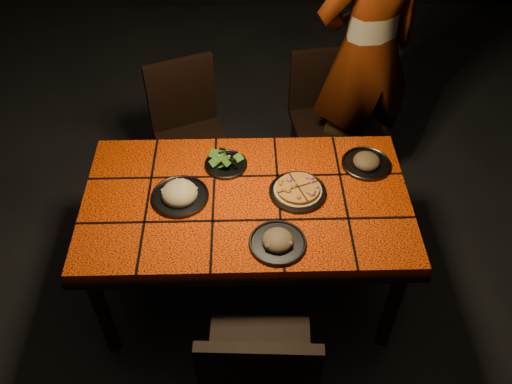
{
  "coord_description": "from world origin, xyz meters",
  "views": [
    {
      "loc": [
        0.0,
        -1.84,
        2.66
      ],
      "look_at": [
        0.05,
        -0.03,
        0.82
      ],
      "focal_mm": 38.0,
      "sensor_mm": 36.0,
      "label": 1
    }
  ],
  "objects_px": {
    "chair_near": "(259,374)",
    "plate_pizza": "(298,191)",
    "chair_far_left": "(189,125)",
    "chair_far_right": "(321,107)",
    "dining_table": "(246,208)",
    "diner": "(367,52)",
    "plate_pasta": "(180,194)"
  },
  "relations": [
    {
      "from": "plate_pizza",
      "to": "plate_pasta",
      "type": "height_order",
      "value": "plate_pasta"
    },
    {
      "from": "chair_near",
      "to": "diner",
      "type": "xyz_separation_m",
      "value": [
        0.69,
        1.79,
        0.4
      ]
    },
    {
      "from": "chair_far_right",
      "to": "plate_pizza",
      "type": "xyz_separation_m",
      "value": [
        -0.25,
        -1.04,
        0.27
      ]
    },
    {
      "from": "chair_near",
      "to": "chair_far_left",
      "type": "relative_size",
      "value": 1.05
    },
    {
      "from": "chair_near",
      "to": "plate_pizza",
      "type": "distance_m",
      "value": 0.9
    },
    {
      "from": "dining_table",
      "to": "chair_far_right",
      "type": "distance_m",
      "value": 1.19
    },
    {
      "from": "chair_near",
      "to": "plate_pizza",
      "type": "height_order",
      "value": "chair_near"
    },
    {
      "from": "chair_near",
      "to": "plate_pizza",
      "type": "xyz_separation_m",
      "value": [
        0.21,
        0.85,
        0.2
      ]
    },
    {
      "from": "dining_table",
      "to": "chair_near",
      "type": "distance_m",
      "value": 0.83
    },
    {
      "from": "chair_far_right",
      "to": "diner",
      "type": "relative_size",
      "value": 0.45
    },
    {
      "from": "chair_far_left",
      "to": "diner",
      "type": "distance_m",
      "value": 1.16
    },
    {
      "from": "chair_far_left",
      "to": "chair_far_right",
      "type": "distance_m",
      "value": 0.88
    },
    {
      "from": "chair_near",
      "to": "chair_far_right",
      "type": "height_order",
      "value": "chair_near"
    },
    {
      "from": "chair_far_right",
      "to": "plate_pasta",
      "type": "xyz_separation_m",
      "value": [
        -0.83,
        -1.05,
        0.28
      ]
    },
    {
      "from": "plate_pasta",
      "to": "chair_far_left",
      "type": "bearing_deg",
      "value": 91.88
    },
    {
      "from": "diner",
      "to": "plate_pizza",
      "type": "xyz_separation_m",
      "value": [
        -0.47,
        -0.94,
        -0.19
      ]
    },
    {
      "from": "dining_table",
      "to": "chair_far_right",
      "type": "relative_size",
      "value": 1.86
    },
    {
      "from": "chair_far_right",
      "to": "plate_pizza",
      "type": "relative_size",
      "value": 2.84
    },
    {
      "from": "chair_far_right",
      "to": "plate_pasta",
      "type": "height_order",
      "value": "chair_far_right"
    },
    {
      "from": "dining_table",
      "to": "plate_pasta",
      "type": "xyz_separation_m",
      "value": [
        -0.32,
        0.01,
        0.1
      ]
    },
    {
      "from": "plate_pasta",
      "to": "chair_near",
      "type": "bearing_deg",
      "value": -66.45
    },
    {
      "from": "chair_far_left",
      "to": "chair_far_right",
      "type": "height_order",
      "value": "chair_far_left"
    },
    {
      "from": "chair_near",
      "to": "chair_far_left",
      "type": "height_order",
      "value": "chair_near"
    },
    {
      "from": "dining_table",
      "to": "chair_far_right",
      "type": "xyz_separation_m",
      "value": [
        0.5,
        1.06,
        -0.17
      ]
    },
    {
      "from": "chair_far_right",
      "to": "dining_table",
      "type": "bearing_deg",
      "value": -123.28
    },
    {
      "from": "diner",
      "to": "plate_pizza",
      "type": "height_order",
      "value": "diner"
    },
    {
      "from": "plate_pizza",
      "to": "chair_far_right",
      "type": "bearing_deg",
      "value": 76.43
    },
    {
      "from": "diner",
      "to": "plate_pasta",
      "type": "distance_m",
      "value": 1.44
    },
    {
      "from": "plate_pizza",
      "to": "diner",
      "type": "bearing_deg",
      "value": 63.39
    },
    {
      "from": "chair_far_right",
      "to": "chair_far_left",
      "type": "bearing_deg",
      "value": -173.45
    },
    {
      "from": "dining_table",
      "to": "chair_near",
      "type": "height_order",
      "value": "chair_near"
    },
    {
      "from": "chair_near",
      "to": "diner",
      "type": "bearing_deg",
      "value": -108.07
    }
  ]
}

